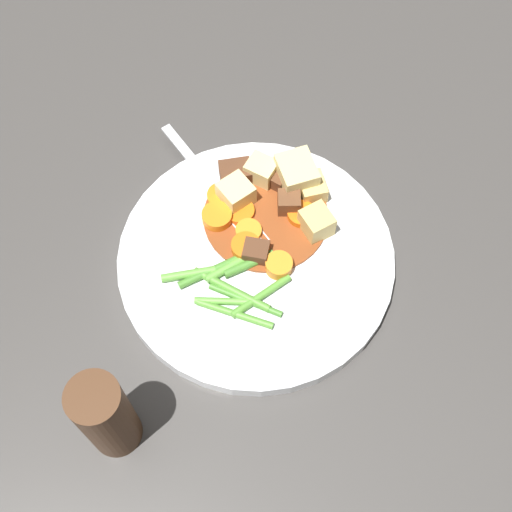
{
  "coord_description": "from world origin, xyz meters",
  "views": [
    {
      "loc": [
        -0.27,
        -0.16,
        0.63
      ],
      "look_at": [
        0.0,
        0.0,
        0.02
      ],
      "focal_mm": 50.23,
      "sensor_mm": 36.0,
      "label": 1
    }
  ],
  "objects_px": {
    "carrot_slice_4": "(222,197)",
    "potato_chunk_3": "(316,223)",
    "potato_chunk_2": "(261,171)",
    "pepper_mill": "(106,416)",
    "meat_chunk_1": "(236,173)",
    "meat_chunk_3": "(258,254)",
    "carrot_slice_6": "(240,212)",
    "potato_chunk_0": "(296,175)",
    "carrot_slice_2": "(281,262)",
    "carrot_slice_5": "(301,215)",
    "potato_chunk_4": "(312,188)",
    "meat_chunk_2": "(278,178)",
    "carrot_slice_3": "(217,217)",
    "dinner_plate": "(256,260)",
    "carrot_slice_1": "(247,246)",
    "meat_chunk_0": "(286,202)",
    "potato_chunk_1": "(236,194)",
    "fork": "(215,188)",
    "carrot_slice_0": "(249,231)"
  },
  "relations": [
    {
      "from": "potato_chunk_1",
      "to": "carrot_slice_5",
      "type": "bearing_deg",
      "value": -74.58
    },
    {
      "from": "potato_chunk_1",
      "to": "dinner_plate",
      "type": "bearing_deg",
      "value": -130.57
    },
    {
      "from": "dinner_plate",
      "to": "meat_chunk_1",
      "type": "xyz_separation_m",
      "value": [
        0.07,
        0.06,
        0.02
      ]
    },
    {
      "from": "meat_chunk_1",
      "to": "meat_chunk_3",
      "type": "bearing_deg",
      "value": -134.35
    },
    {
      "from": "carrot_slice_1",
      "to": "carrot_slice_5",
      "type": "height_order",
      "value": "carrot_slice_1"
    },
    {
      "from": "pepper_mill",
      "to": "carrot_slice_1",
      "type": "bearing_deg",
      "value": -1.3
    },
    {
      "from": "carrot_slice_2",
      "to": "carrot_slice_5",
      "type": "bearing_deg",
      "value": 10.26
    },
    {
      "from": "potato_chunk_1",
      "to": "pepper_mill",
      "type": "relative_size",
      "value": 0.26
    },
    {
      "from": "carrot_slice_6",
      "to": "carrot_slice_3",
      "type": "bearing_deg",
      "value": 140.46
    },
    {
      "from": "potato_chunk_1",
      "to": "meat_chunk_0",
      "type": "height_order",
      "value": "potato_chunk_1"
    },
    {
      "from": "carrot_slice_4",
      "to": "meat_chunk_2",
      "type": "bearing_deg",
      "value": -39.66
    },
    {
      "from": "potato_chunk_2",
      "to": "potato_chunk_4",
      "type": "distance_m",
      "value": 0.05
    },
    {
      "from": "potato_chunk_2",
      "to": "carrot_slice_1",
      "type": "bearing_deg",
      "value": -158.03
    },
    {
      "from": "carrot_slice_4",
      "to": "potato_chunk_3",
      "type": "relative_size",
      "value": 1.04
    },
    {
      "from": "carrot_slice_0",
      "to": "carrot_slice_4",
      "type": "relative_size",
      "value": 0.85
    },
    {
      "from": "carrot_slice_2",
      "to": "carrot_slice_3",
      "type": "distance_m",
      "value": 0.08
    },
    {
      "from": "potato_chunk_0",
      "to": "carrot_slice_2",
      "type": "bearing_deg",
      "value": -158.27
    },
    {
      "from": "carrot_slice_3",
      "to": "potato_chunk_1",
      "type": "height_order",
      "value": "potato_chunk_1"
    },
    {
      "from": "potato_chunk_2",
      "to": "fork",
      "type": "distance_m",
      "value": 0.05
    },
    {
      "from": "carrot_slice_6",
      "to": "potato_chunk_0",
      "type": "xyz_separation_m",
      "value": [
        0.06,
        -0.03,
        0.01
      ]
    },
    {
      "from": "pepper_mill",
      "to": "meat_chunk_3",
      "type": "bearing_deg",
      "value": -5.26
    },
    {
      "from": "potato_chunk_0",
      "to": "fork",
      "type": "distance_m",
      "value": 0.08
    },
    {
      "from": "carrot_slice_1",
      "to": "carrot_slice_6",
      "type": "height_order",
      "value": "carrot_slice_1"
    },
    {
      "from": "carrot_slice_4",
      "to": "potato_chunk_4",
      "type": "relative_size",
      "value": 1.0
    },
    {
      "from": "carrot_slice_5",
      "to": "carrot_slice_4",
      "type": "bearing_deg",
      "value": 106.42
    },
    {
      "from": "carrot_slice_1",
      "to": "potato_chunk_2",
      "type": "bearing_deg",
      "value": 21.97
    },
    {
      "from": "carrot_slice_1",
      "to": "meat_chunk_0",
      "type": "relative_size",
      "value": 1.21
    },
    {
      "from": "carrot_slice_6",
      "to": "potato_chunk_1",
      "type": "distance_m",
      "value": 0.02
    },
    {
      "from": "carrot_slice_0",
      "to": "carrot_slice_1",
      "type": "bearing_deg",
      "value": -153.14
    },
    {
      "from": "potato_chunk_1",
      "to": "potato_chunk_4",
      "type": "bearing_deg",
      "value": -51.1
    },
    {
      "from": "meat_chunk_2",
      "to": "meat_chunk_3",
      "type": "height_order",
      "value": "same"
    },
    {
      "from": "meat_chunk_3",
      "to": "potato_chunk_4",
      "type": "bearing_deg",
      "value": -4.6
    },
    {
      "from": "potato_chunk_0",
      "to": "fork",
      "type": "height_order",
      "value": "potato_chunk_0"
    },
    {
      "from": "dinner_plate",
      "to": "carrot_slice_2",
      "type": "xyz_separation_m",
      "value": [
        0.0,
        -0.03,
        0.01
      ]
    },
    {
      "from": "dinner_plate",
      "to": "carrot_slice_3",
      "type": "xyz_separation_m",
      "value": [
        0.01,
        0.05,
        0.01
      ]
    },
    {
      "from": "potato_chunk_3",
      "to": "meat_chunk_3",
      "type": "distance_m",
      "value": 0.06
    },
    {
      "from": "carrot_slice_4",
      "to": "carrot_slice_0",
      "type": "bearing_deg",
      "value": -114.46
    },
    {
      "from": "carrot_slice_6",
      "to": "potato_chunk_0",
      "type": "relative_size",
      "value": 0.73
    },
    {
      "from": "meat_chunk_3",
      "to": "potato_chunk_1",
      "type": "bearing_deg",
      "value": 50.57
    },
    {
      "from": "potato_chunk_0",
      "to": "fork",
      "type": "bearing_deg",
      "value": 125.16
    },
    {
      "from": "meat_chunk_3",
      "to": "meat_chunk_2",
      "type": "bearing_deg",
      "value": 18.15
    },
    {
      "from": "potato_chunk_2",
      "to": "meat_chunk_2",
      "type": "relative_size",
      "value": 1.2
    },
    {
      "from": "potato_chunk_2",
      "to": "pepper_mill",
      "type": "distance_m",
      "value": 0.29
    },
    {
      "from": "meat_chunk_2",
      "to": "meat_chunk_3",
      "type": "bearing_deg",
      "value": -161.85
    },
    {
      "from": "carrot_slice_5",
      "to": "pepper_mill",
      "type": "relative_size",
      "value": 0.25
    },
    {
      "from": "potato_chunk_1",
      "to": "potato_chunk_3",
      "type": "distance_m",
      "value": 0.09
    },
    {
      "from": "carrot_slice_1",
      "to": "potato_chunk_3",
      "type": "relative_size",
      "value": 0.99
    },
    {
      "from": "carrot_slice_4",
      "to": "fork",
      "type": "distance_m",
      "value": 0.01
    },
    {
      "from": "carrot_slice_3",
      "to": "meat_chunk_3",
      "type": "relative_size",
      "value": 1.25
    },
    {
      "from": "carrot_slice_2",
      "to": "carrot_slice_5",
      "type": "height_order",
      "value": "carrot_slice_2"
    }
  ]
}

